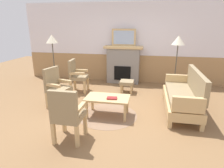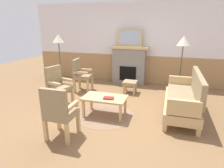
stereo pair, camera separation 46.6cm
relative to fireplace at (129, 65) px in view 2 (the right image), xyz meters
The scene contains 14 objects.
ground_plane 2.44m from the fireplace, 90.00° to the right, with size 14.00×14.00×0.00m, color olive.
wall_back 0.70m from the fireplace, 90.00° to the left, with size 7.20×0.14×2.70m.
fireplace is the anchor object (origin of this frame).
framed_picture 0.91m from the fireplace, 90.00° to the left, with size 0.80×0.04×0.56m.
couch 2.71m from the fireplace, 50.84° to the right, with size 0.70×1.80×0.98m.
coffee_table 2.64m from the fireplace, 89.50° to the right, with size 0.96×0.56×0.44m.
round_rug 2.70m from the fireplace, 89.50° to the right, with size 1.33×1.33×0.01m, color #896B51.
book_on_table 2.71m from the fireplace, 87.05° to the right, with size 0.22×0.15×0.03m, color maroon.
footstool 1.10m from the fireplace, 75.53° to the right, with size 0.40×0.40×0.36m.
armchair_near_fireplace 1.74m from the fireplace, 135.17° to the right, with size 0.52×0.52×0.98m.
armchair_by_window_left 2.71m from the fireplace, 119.10° to the right, with size 0.58×0.58×0.98m.
armchair_front_left 3.76m from the fireplace, 96.56° to the right, with size 0.48×0.48×0.98m.
floor_lamp_by_couch 2.00m from the fireplace, 26.57° to the right, with size 0.36×0.36×1.68m.
floor_lamp_by_chairs 2.43m from the fireplace, 153.71° to the right, with size 0.36×0.36×1.68m.
Camera 2 is at (1.34, -3.99, 1.97)m, focal length 30.60 mm.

